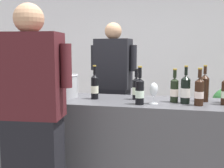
% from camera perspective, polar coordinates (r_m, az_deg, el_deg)
% --- Properties ---
extents(wall_back, '(8.00, 0.10, 2.80)m').
position_cam_1_polar(wall_back, '(5.03, 7.50, 7.45)').
color(wall_back, white).
rests_on(wall_back, ground_plane).
extents(counter, '(2.29, 0.60, 0.93)m').
position_cam_1_polar(counter, '(2.62, 2.11, -13.47)').
color(counter, '#4C4C51').
rests_on(counter, ground_plane).
extents(wine_bottle_0, '(0.07, 0.07, 0.29)m').
position_cam_1_polar(wine_bottle_0, '(2.52, 5.25, -0.91)').
color(wine_bottle_0, black).
rests_on(wine_bottle_0, counter).
extents(wine_bottle_1, '(0.08, 0.08, 0.33)m').
position_cam_1_polar(wine_bottle_1, '(2.29, 6.00, -1.45)').
color(wine_bottle_1, black).
rests_on(wine_bottle_1, counter).
extents(wine_bottle_3, '(0.07, 0.07, 0.33)m').
position_cam_1_polar(wine_bottle_3, '(2.53, -3.77, -0.55)').
color(wine_bottle_3, black).
rests_on(wine_bottle_3, counter).
extents(wine_bottle_4, '(0.08, 0.08, 0.34)m').
position_cam_1_polar(wine_bottle_4, '(2.55, 19.35, -0.63)').
color(wine_bottle_4, black).
rests_on(wine_bottle_4, counter).
extents(wine_bottle_5, '(0.07, 0.07, 0.30)m').
position_cam_1_polar(wine_bottle_5, '(2.44, 13.33, -1.20)').
color(wine_bottle_5, black).
rests_on(wine_bottle_5, counter).
extents(wine_bottle_6, '(0.08, 0.08, 0.32)m').
position_cam_1_polar(wine_bottle_6, '(2.35, 18.33, -1.53)').
color(wine_bottle_6, black).
rests_on(wine_bottle_6, counter).
extents(wine_bottle_7, '(0.08, 0.08, 0.34)m').
position_cam_1_polar(wine_bottle_7, '(2.41, 15.59, -1.19)').
color(wine_bottle_7, black).
rests_on(wine_bottle_7, counter).
extents(wine_bottle_9, '(0.07, 0.07, 0.35)m').
position_cam_1_polar(wine_bottle_9, '(2.59, -15.10, -0.46)').
color(wine_bottle_9, black).
rests_on(wine_bottle_9, counter).
extents(wine_glass, '(0.08, 0.08, 0.19)m').
position_cam_1_polar(wine_glass, '(2.33, 9.05, -1.33)').
color(wine_glass, silver).
rests_on(wine_glass, counter).
extents(ice_bucket, '(0.24, 0.24, 0.23)m').
position_cam_1_polar(ice_bucket, '(2.66, -9.91, -0.40)').
color(ice_bucket, silver).
rests_on(ice_bucket, counter).
extents(person_server, '(0.57, 0.29, 1.72)m').
position_cam_1_polar(person_server, '(3.22, 0.26, -2.57)').
color(person_server, black).
rests_on(person_server, ground_plane).
extents(person_guest, '(0.60, 0.28, 1.72)m').
position_cam_1_polar(person_guest, '(2.05, -16.68, -8.66)').
color(person_guest, black).
rests_on(person_guest, ground_plane).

